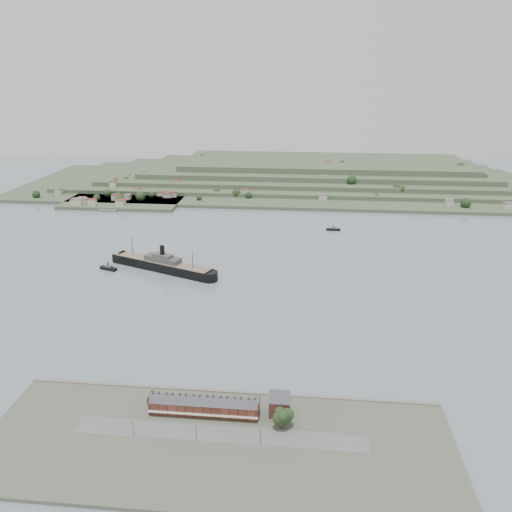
# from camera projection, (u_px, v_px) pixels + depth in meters

# --- Properties ---
(ground) EXTENTS (1400.00, 1400.00, 0.00)m
(ground) POSITION_uv_depth(u_px,v_px,m) (257.00, 284.00, 406.69)
(ground) COLOR slate
(ground) RESTS_ON ground
(near_shore) EXTENTS (220.00, 80.00, 2.60)m
(near_shore) POSITION_uv_depth(u_px,v_px,m) (218.00, 442.00, 232.25)
(near_shore) COLOR #4C5142
(near_shore) RESTS_ON ground
(terrace_row) EXTENTS (55.60, 9.80, 11.07)m
(terrace_row) POSITION_uv_depth(u_px,v_px,m) (204.00, 406.00, 248.61)
(terrace_row) COLOR #442318
(terrace_row) RESTS_ON ground
(gabled_building) EXTENTS (10.40, 10.18, 14.09)m
(gabled_building) POSITION_uv_depth(u_px,v_px,m) (280.00, 403.00, 248.38)
(gabled_building) COLOR #442318
(gabled_building) RESTS_ON ground
(far_peninsula) EXTENTS (760.00, 309.00, 30.00)m
(far_peninsula) POSITION_uv_depth(u_px,v_px,m) (300.00, 175.00, 766.37)
(far_peninsula) COLOR #3B4E34
(far_peninsula) RESTS_ON ground
(steamship) EXTENTS (108.47, 53.22, 27.34)m
(steamship) POSITION_uv_depth(u_px,v_px,m) (159.00, 264.00, 435.03)
(steamship) COLOR black
(steamship) RESTS_ON ground
(tugboat) EXTENTS (16.60, 9.45, 7.24)m
(tugboat) POSITION_uv_depth(u_px,v_px,m) (108.00, 268.00, 435.17)
(tugboat) COLOR black
(tugboat) RESTS_ON ground
(ferry_west) EXTENTS (19.07, 9.29, 6.89)m
(ferry_west) POSITION_uv_depth(u_px,v_px,m) (121.00, 206.00, 634.18)
(ferry_west) COLOR black
(ferry_west) RESTS_ON ground
(ferry_east) EXTENTS (15.33, 4.35, 5.74)m
(ferry_east) POSITION_uv_depth(u_px,v_px,m) (333.00, 229.00, 542.72)
(ferry_east) COLOR black
(ferry_east) RESTS_ON ground
(fig_tree) EXTENTS (10.23, 8.86, 11.42)m
(fig_tree) POSITION_uv_depth(u_px,v_px,m) (283.00, 417.00, 237.25)
(fig_tree) COLOR #3D271C
(fig_tree) RESTS_ON ground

